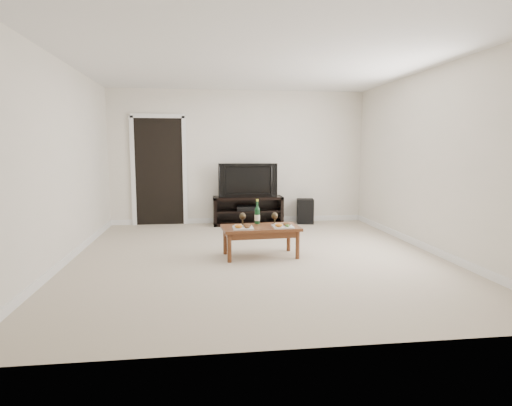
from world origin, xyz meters
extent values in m
plane|color=beige|center=(0.00, 0.00, 0.00)|extent=(5.50, 5.50, 0.00)
cube|color=silver|center=(0.00, 2.77, 1.30)|extent=(5.00, 0.04, 2.60)
cube|color=white|center=(0.00, 0.00, 2.62)|extent=(5.00, 5.50, 0.04)
cube|color=black|center=(-1.55, 2.73, 1.02)|extent=(0.90, 0.02, 2.05)
cube|color=black|center=(0.15, 2.50, 0.28)|extent=(1.34, 0.45, 0.55)
imported|color=black|center=(0.15, 2.50, 0.87)|extent=(1.13, 0.26, 0.65)
cube|color=black|center=(0.13, 2.48, 0.33)|extent=(0.42, 0.33, 0.08)
cube|color=black|center=(1.29, 2.49, 0.24)|extent=(0.37, 0.37, 0.48)
cube|color=brown|center=(0.05, 0.00, 0.21)|extent=(1.08, 0.64, 0.42)
cube|color=white|center=(-0.21, -0.12, 0.45)|extent=(0.27, 0.27, 0.07)
cube|color=white|center=(0.34, -0.10, 0.45)|extent=(0.27, 0.27, 0.07)
cylinder|color=#0F391B|center=(0.03, 0.22, 0.59)|extent=(0.07, 0.07, 0.35)
camera|label=1|loc=(-0.75, -5.70, 1.49)|focal=30.00mm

